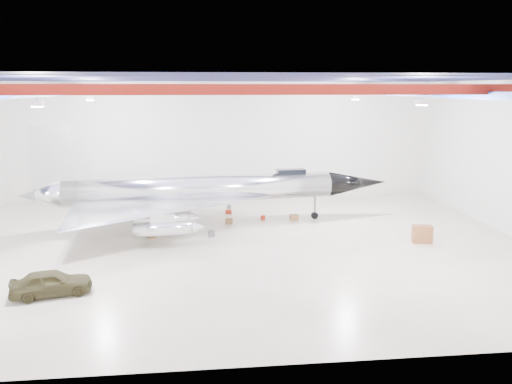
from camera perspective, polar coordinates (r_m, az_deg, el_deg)
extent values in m
plane|color=#BBAF95|center=(33.95, -2.73, -6.13)|extent=(40.00, 40.00, 0.00)
plane|color=silver|center=(47.53, -3.86, 5.85)|extent=(40.00, 0.00, 40.00)
plane|color=#0A0F38|center=(32.28, -2.93, 12.77)|extent=(40.00, 40.00, 0.00)
cube|color=maroon|center=(23.30, -1.65, 11.63)|extent=(39.50, 0.25, 0.50)
cube|color=maroon|center=(29.29, -2.58, 11.69)|extent=(39.50, 0.25, 0.50)
cube|color=maroon|center=(35.28, -3.19, 11.72)|extent=(39.50, 0.25, 0.50)
cube|color=maroon|center=(41.27, -3.63, 11.75)|extent=(39.50, 0.25, 0.50)
cube|color=#0D1D4F|center=(33.81, -24.01, 10.21)|extent=(0.25, 29.50, 0.40)
cube|color=#0D1D4F|center=(35.06, 17.44, 10.71)|extent=(0.25, 29.50, 0.40)
cube|color=silver|center=(27.50, -23.72, 9.23)|extent=(0.55, 0.55, 0.25)
cube|color=silver|center=(28.77, 18.44, 9.70)|extent=(0.55, 0.55, 0.25)
cube|color=silver|center=(39.11, -18.45, 10.14)|extent=(0.55, 0.55, 0.25)
cube|color=silver|center=(40.02, 11.29, 10.54)|extent=(0.55, 0.55, 0.25)
cylinder|color=silver|center=(38.43, -6.25, 0.33)|extent=(20.37, 3.86, 2.03)
cone|color=black|center=(41.46, 11.47, 1.02)|extent=(5.23, 2.48, 2.03)
cone|color=silver|center=(39.22, -23.47, -0.36)|extent=(3.21, 2.30, 2.03)
cube|color=silver|center=(38.58, -22.32, 3.53)|extent=(2.84, 0.38, 4.56)
cube|color=black|center=(39.47, 4.04, 2.25)|extent=(2.29, 1.01, 0.51)
cylinder|color=silver|center=(33.22, -10.57, -4.18)|extent=(3.92, 1.26, 0.91)
cylinder|color=silver|center=(35.66, -10.64, -3.06)|extent=(3.92, 1.26, 0.91)
cylinder|color=silver|center=(41.57, -10.76, -0.92)|extent=(3.92, 1.26, 0.91)
cylinder|color=silver|center=(44.05, -10.80, -0.20)|extent=(3.92, 1.26, 0.91)
cylinder|color=#59595B|center=(40.65, 6.73, -1.82)|extent=(0.18, 0.18, 1.82)
cylinder|color=black|center=(40.80, 6.71, -2.68)|extent=(0.59, 0.27, 0.57)
cylinder|color=#59595B|center=(36.29, -12.22, -3.69)|extent=(0.18, 0.18, 1.82)
cylinder|color=black|center=(36.46, -12.18, -4.65)|extent=(0.59, 0.27, 0.57)
cylinder|color=#59595B|center=(41.20, -12.13, -1.82)|extent=(0.18, 0.18, 1.82)
cylinder|color=black|center=(41.35, -12.10, -2.67)|extent=(0.59, 0.27, 0.57)
imported|color=#39341C|center=(28.03, -22.36, -9.56)|extent=(4.25, 2.52, 1.36)
cube|color=brown|center=(36.19, 18.45, -4.59)|extent=(1.43, 0.91, 1.21)
cube|color=olive|center=(36.32, -11.77, -4.88)|extent=(0.60, 0.54, 0.35)
cube|color=#AB2711|center=(42.22, -3.17, -2.27)|extent=(0.54, 0.46, 0.35)
cylinder|color=#59595B|center=(35.96, -5.11, -4.76)|extent=(0.63, 0.63, 0.43)
cube|color=olive|center=(40.30, 4.37, -2.90)|extent=(0.68, 0.56, 0.44)
cube|color=#59595B|center=(40.98, -12.61, -3.07)|extent=(0.37, 0.31, 0.23)
cylinder|color=#AB2711|center=(40.36, 0.81, -2.92)|extent=(0.48, 0.48, 0.35)
cube|color=olive|center=(39.21, -3.11, -3.35)|extent=(0.61, 0.52, 0.38)
cylinder|color=#59595B|center=(44.07, -3.11, -1.68)|extent=(0.41, 0.41, 0.32)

